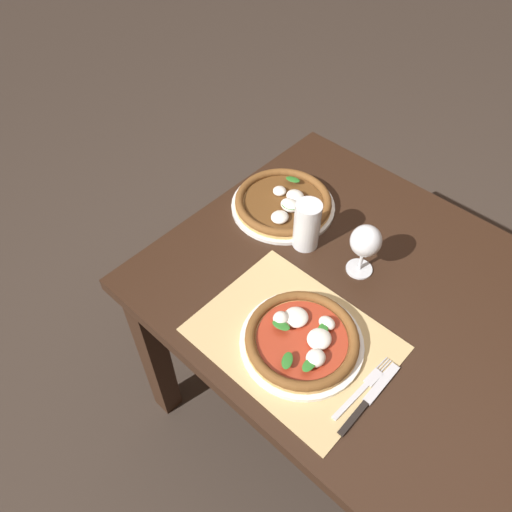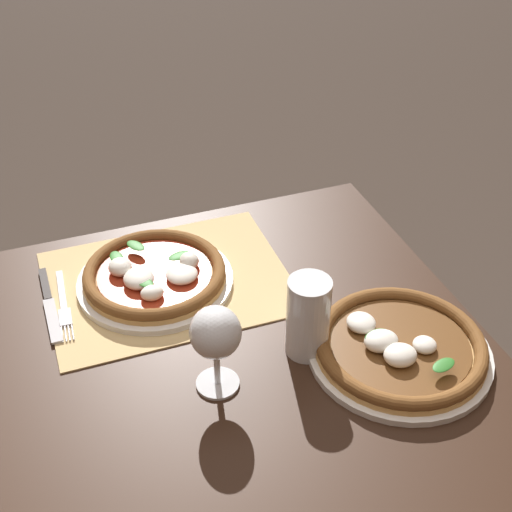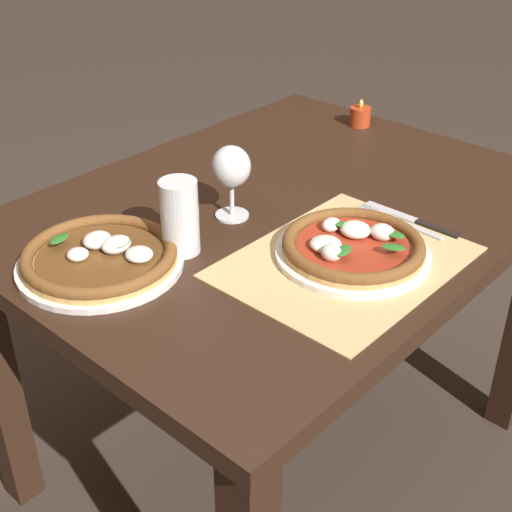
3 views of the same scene
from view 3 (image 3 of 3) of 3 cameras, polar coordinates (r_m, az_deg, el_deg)
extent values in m
plane|color=#382D26|center=(1.97, 1.69, -15.40)|extent=(24.00, 24.00, 0.00)
cube|color=black|center=(1.53, 2.11, 3.39)|extent=(1.17, 0.89, 0.04)
cube|color=black|center=(1.74, -19.82, -9.66)|extent=(0.07, 0.07, 0.70)
cube|color=black|center=(2.28, 3.11, 2.80)|extent=(0.07, 0.07, 0.70)
cube|color=tan|center=(1.33, 7.13, -0.46)|extent=(0.45, 0.35, 0.00)
cylinder|color=silver|center=(1.34, 7.73, 0.20)|extent=(0.29, 0.29, 0.01)
cylinder|color=tan|center=(1.34, 7.77, 0.60)|extent=(0.27, 0.27, 0.01)
torus|color=brown|center=(1.33, 7.80, 0.96)|extent=(0.27, 0.27, 0.02)
cylinder|color=maroon|center=(1.33, 7.79, 0.84)|extent=(0.21, 0.21, 0.00)
ellipsoid|color=silver|center=(1.31, 5.59, 0.94)|extent=(0.06, 0.06, 0.02)
ellipsoid|color=silver|center=(1.36, 7.96, 2.11)|extent=(0.06, 0.06, 0.03)
ellipsoid|color=silver|center=(1.28, 6.04, 0.27)|extent=(0.04, 0.04, 0.03)
ellipsoid|color=silver|center=(1.36, 10.09, 1.90)|extent=(0.04, 0.05, 0.03)
ellipsoid|color=silver|center=(1.38, 6.04, 2.51)|extent=(0.04, 0.03, 0.03)
ellipsoid|color=#286B23|center=(1.36, 7.18, 2.51)|extent=(0.04, 0.05, 0.00)
ellipsoid|color=#286B23|center=(1.30, 10.95, 0.70)|extent=(0.04, 0.05, 0.00)
ellipsoid|color=#286B23|center=(1.28, 7.02, 0.45)|extent=(0.05, 0.03, 0.00)
ellipsoid|color=#286B23|center=(1.35, 11.00, 1.75)|extent=(0.03, 0.05, 0.00)
cylinder|color=silver|center=(1.34, -12.33, -0.62)|extent=(0.31, 0.31, 0.01)
cylinder|color=tan|center=(1.33, -12.38, -0.22)|extent=(0.28, 0.28, 0.01)
torus|color=brown|center=(1.33, -12.43, 0.14)|extent=(0.28, 0.28, 0.02)
cylinder|color=brown|center=(1.33, -12.41, 0.02)|extent=(0.23, 0.23, 0.00)
ellipsoid|color=silver|center=(1.33, -11.12, 0.91)|extent=(0.06, 0.05, 0.03)
ellipsoid|color=silver|center=(1.32, -14.07, 0.13)|extent=(0.04, 0.04, 0.02)
ellipsoid|color=silver|center=(1.35, -12.59, 1.26)|extent=(0.05, 0.05, 0.03)
ellipsoid|color=silver|center=(1.30, -9.33, 0.13)|extent=(0.05, 0.05, 0.02)
ellipsoid|color=#286B23|center=(1.32, -10.73, 1.02)|extent=(0.05, 0.03, 0.00)
ellipsoid|color=#286B23|center=(1.36, -15.46, 1.35)|extent=(0.05, 0.04, 0.00)
cylinder|color=silver|center=(1.48, -1.93, 3.29)|extent=(0.07, 0.07, 0.00)
cylinder|color=silver|center=(1.46, -1.95, 4.50)|extent=(0.01, 0.01, 0.06)
ellipsoid|color=silver|center=(1.43, -2.00, 7.18)|extent=(0.08, 0.08, 0.08)
ellipsoid|color=#AD5B14|center=(1.43, -2.00, 6.81)|extent=(0.07, 0.07, 0.05)
cylinder|color=silver|center=(1.33, -6.13, 3.12)|extent=(0.07, 0.07, 0.15)
cylinder|color=black|center=(1.34, -6.09, 2.57)|extent=(0.07, 0.07, 0.12)
cylinder|color=silver|center=(1.31, -6.25, 5.11)|extent=(0.07, 0.07, 0.02)
cube|color=#B7B7BC|center=(1.45, 12.82, 2.11)|extent=(0.02, 0.12, 0.00)
cube|color=#B7B7BC|center=(1.49, 10.29, 3.19)|extent=(0.02, 0.05, 0.00)
cylinder|color=#B7B7BC|center=(1.52, 9.21, 3.86)|extent=(0.01, 0.04, 0.00)
cylinder|color=#B7B7BC|center=(1.52, 9.07, 3.78)|extent=(0.01, 0.04, 0.00)
cylinder|color=#B7B7BC|center=(1.51, 8.94, 3.71)|extent=(0.01, 0.04, 0.00)
cylinder|color=#B7B7BC|center=(1.51, 8.80, 3.64)|extent=(0.01, 0.04, 0.00)
cube|color=black|center=(1.46, 14.27, 2.12)|extent=(0.01, 0.10, 0.01)
cube|color=#B7B7BC|center=(1.51, 10.74, 3.48)|extent=(0.02, 0.12, 0.00)
cylinder|color=#B23819|center=(1.96, 8.33, 10.98)|extent=(0.06, 0.06, 0.05)
cylinder|color=silver|center=(1.96, 8.31, 10.78)|extent=(0.04, 0.04, 0.03)
ellipsoid|color=#F9C64C|center=(1.95, 8.41, 11.94)|extent=(0.01, 0.01, 0.02)
camera|label=1|loc=(1.34, 47.82, 37.53)|focal=35.00mm
camera|label=2|loc=(2.03, -16.29, 34.51)|focal=50.00mm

